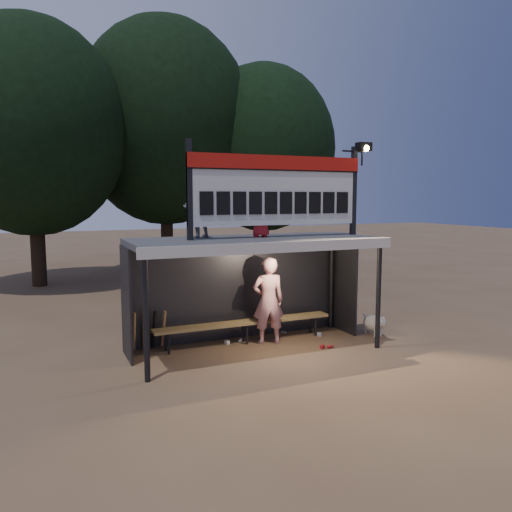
{
  "coord_description": "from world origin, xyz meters",
  "views": [
    {
      "loc": [
        -4.02,
        -9.16,
        3.13
      ],
      "look_at": [
        0.2,
        0.4,
        1.9
      ],
      "focal_mm": 35.0,
      "sensor_mm": 36.0,
      "label": 1
    }
  ],
  "objects": [
    {
      "name": "tree_left",
      "position": [
        -4.0,
        10.0,
        5.51
      ],
      "size": [
        6.46,
        6.46,
        9.27
      ],
      "color": "black",
      "rests_on": "ground"
    },
    {
      "name": "dugout_shelter",
      "position": [
        0.0,
        0.24,
        1.85
      ],
      "size": [
        5.1,
        2.08,
        2.32
      ],
      "color": "#3E3E41",
      "rests_on": "ground"
    },
    {
      "name": "litter",
      "position": [
        0.86,
        0.22,
        0.04
      ],
      "size": [
        2.23,
        1.45,
        0.08
      ],
      "color": "#B31E1F",
      "rests_on": "ground"
    },
    {
      "name": "child_a",
      "position": [
        -1.1,
        0.45,
        2.92
      ],
      "size": [
        0.73,
        0.67,
        1.2
      ],
      "primitive_type": "imported",
      "rotation": [
        0.0,
        0.0,
        3.62
      ],
      "color": "slate",
      "rests_on": "dugout_shelter"
    },
    {
      "name": "tree_right",
      "position": [
        5.0,
        10.5,
        5.19
      ],
      "size": [
        6.08,
        6.08,
        8.72
      ],
      "color": "black",
      "rests_on": "ground"
    },
    {
      "name": "player",
      "position": [
        0.45,
        0.32,
        0.94
      ],
      "size": [
        0.76,
        0.58,
        1.87
      ],
      "primitive_type": "imported",
      "rotation": [
        0.0,
        0.0,
        2.94
      ],
      "color": "white",
      "rests_on": "ground"
    },
    {
      "name": "bench",
      "position": [
        0.0,
        0.55,
        0.43
      ],
      "size": [
        4.0,
        0.35,
        0.48
      ],
      "color": "#997C48",
      "rests_on": "ground"
    },
    {
      "name": "tree_mid",
      "position": [
        1.0,
        11.5,
        6.17
      ],
      "size": [
        7.22,
        7.22,
        10.36
      ],
      "color": "#302115",
      "rests_on": "ground"
    },
    {
      "name": "child_b",
      "position": [
        0.19,
        0.14,
        2.79
      ],
      "size": [
        0.48,
        0.34,
        0.93
      ],
      "primitive_type": "imported",
      "rotation": [
        0.0,
        0.0,
        3.05
      ],
      "color": "#AD1A21",
      "rests_on": "dugout_shelter"
    },
    {
      "name": "dog",
      "position": [
        2.94,
        -0.09,
        0.28
      ],
      "size": [
        0.36,
        0.81,
        0.49
      ],
      "color": "beige",
      "rests_on": "ground"
    },
    {
      "name": "ground",
      "position": [
        0.0,
        0.0,
        0.0
      ],
      "size": [
        80.0,
        80.0,
        0.0
      ],
      "primitive_type": "plane",
      "color": "brown",
      "rests_on": "ground"
    },
    {
      "name": "bats",
      "position": [
        -2.01,
        0.82,
        0.43
      ],
      "size": [
        0.67,
        0.35,
        0.84
      ],
      "color": "#9C7549",
      "rests_on": "ground"
    },
    {
      "name": "scoreboard_assembly",
      "position": [
        0.56,
        -0.01,
        3.32
      ],
      "size": [
        4.1,
        0.27,
        1.99
      ],
      "color": "black",
      "rests_on": "dugout_shelter"
    }
  ]
}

